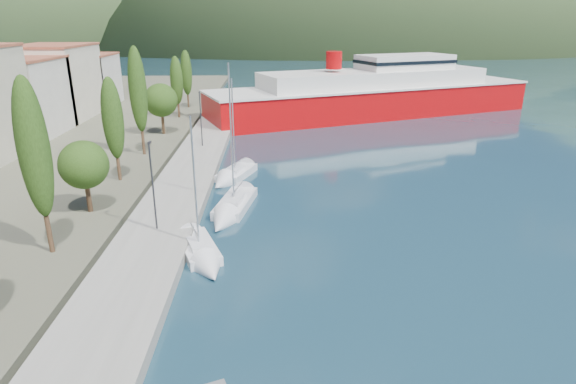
{
  "coord_description": "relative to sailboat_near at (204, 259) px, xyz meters",
  "views": [
    {
      "loc": [
        -0.92,
        -16.09,
        14.38
      ],
      "look_at": [
        0.0,
        14.0,
        3.5
      ],
      "focal_mm": 30.0,
      "sensor_mm": 36.0,
      "label": 1
    }
  ],
  "objects": [
    {
      "name": "ground",
      "position": [
        5.33,
        109.26,
        -0.27
      ],
      "size": [
        1400.0,
        1400.0,
        0.0
      ],
      "primitive_type": "plane",
      "color": "#1A3848"
    },
    {
      "name": "tree_row",
      "position": [
        -9.46,
        21.55,
        5.5
      ],
      "size": [
        4.1,
        61.6,
        11.19
      ],
      "color": "#47301E",
      "rests_on": "land_strip"
    },
    {
      "name": "ferry",
      "position": [
        20.33,
        48.61,
        2.9
      ],
      "size": [
        52.96,
        29.33,
        10.43
      ],
      "color": "#B20509",
      "rests_on": "ground"
    },
    {
      "name": "sailboat_near",
      "position": [
        0.0,
        0.0,
        0.0
      ],
      "size": [
        4.36,
        7.12,
        9.84
      ],
      "color": "silver",
      "rests_on": "ground"
    },
    {
      "name": "sailboat_far",
      "position": [
        0.18,
        16.05,
        0.02
      ],
      "size": [
        4.59,
        7.28,
        10.22
      ],
      "color": "silver",
      "rests_on": "ground"
    },
    {
      "name": "lamp_posts",
      "position": [
        -3.67,
        4.43,
        3.81
      ],
      "size": [
        0.15,
        43.91,
        6.06
      ],
      "color": "#2D2D33",
      "rests_on": "quay"
    },
    {
      "name": "quay",
      "position": [
        -3.67,
        15.26,
        0.13
      ],
      "size": [
        5.0,
        88.0,
        0.8
      ],
      "primitive_type": "cube",
      "color": "gray",
      "rests_on": "ground"
    },
    {
      "name": "sailboat_mid",
      "position": [
        0.86,
        7.43,
        0.03
      ],
      "size": [
        3.83,
        8.8,
        12.27
      ],
      "color": "silver",
      "rests_on": "ground"
    }
  ]
}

